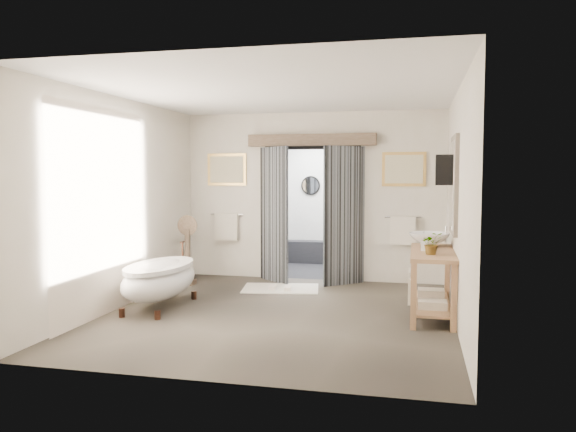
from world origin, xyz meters
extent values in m
plane|color=brown|center=(0.00, 0.00, 0.00)|extent=(5.00, 5.00, 0.00)
cube|color=silver|center=(0.00, -2.50, 1.45)|extent=(4.50, 0.02, 2.90)
cube|color=silver|center=(-2.25, 0.00, 1.45)|extent=(0.02, 5.00, 2.90)
cube|color=silver|center=(2.25, 0.00, 1.45)|extent=(0.02, 5.00, 2.90)
cube|color=silver|center=(-1.52, 2.50, 1.45)|extent=(1.45, 0.02, 2.90)
cube|color=silver|center=(1.52, 2.50, 1.45)|extent=(1.45, 0.02, 2.90)
cube|color=silver|center=(0.00, 2.50, 2.60)|extent=(1.60, 0.02, 0.60)
cube|color=silver|center=(0.00, 0.00, 2.90)|extent=(4.50, 5.00, 0.02)
cube|color=beige|center=(-2.20, -0.60, 1.35)|extent=(0.02, 2.20, 2.70)
cube|color=gray|center=(2.23, 0.36, 1.70)|extent=(0.05, 0.95, 1.25)
cube|color=silver|center=(2.19, 0.36, 1.70)|extent=(0.01, 0.80, 1.10)
cube|color=black|center=(2.13, 1.55, 1.90)|extent=(0.20, 0.20, 0.45)
sphere|color=#FFCC8C|center=(2.13, 1.55, 1.90)|extent=(0.10, 0.10, 0.10)
cube|color=black|center=(0.00, 3.50, 0.01)|extent=(2.20, 2.00, 0.01)
cube|color=silver|center=(0.00, 3.50, 2.50)|extent=(2.20, 2.00, 0.02)
cube|color=white|center=(0.00, 4.50, 1.25)|extent=(2.20, 0.02, 2.50)
cube|color=white|center=(-1.10, 3.50, 1.25)|extent=(0.02, 2.00, 2.50)
cube|color=white|center=(1.10, 3.50, 1.25)|extent=(0.02, 2.00, 2.50)
cube|color=black|center=(0.00, 4.32, 0.23)|extent=(2.00, 0.35, 0.45)
cylinder|color=silver|center=(-0.40, 4.47, 1.60)|extent=(0.40, 0.03, 0.40)
cylinder|color=silver|center=(0.40, 4.47, 1.60)|extent=(0.40, 0.03, 0.40)
cube|color=black|center=(-0.80, 2.50, 1.15)|extent=(0.07, 0.10, 2.30)
cube|color=black|center=(0.80, 2.50, 1.15)|extent=(0.07, 0.10, 2.30)
cube|color=black|center=(0.00, 2.50, 2.30)|extent=(1.67, 0.10, 0.07)
cube|color=black|center=(-0.60, 2.15, 1.15)|extent=(0.62, 0.57, 2.30)
cube|color=black|center=(0.60, 2.15, 1.15)|extent=(0.62, 0.57, 2.30)
cube|color=#725D4A|center=(0.00, 2.40, 2.42)|extent=(2.20, 0.20, 0.20)
cube|color=tan|center=(-1.55, 2.48, 1.92)|extent=(0.72, 0.03, 0.57)
cube|color=beige|center=(-1.55, 2.46, 1.92)|extent=(0.62, 0.01, 0.47)
cube|color=tan|center=(1.55, 2.48, 1.92)|extent=(0.72, 0.03, 0.57)
cube|color=beige|center=(1.55, 2.46, 1.92)|extent=(0.62, 0.01, 0.47)
cylinder|color=silver|center=(-1.55, 2.44, 1.12)|extent=(0.60, 0.02, 0.02)
cube|color=white|center=(-1.55, 2.42, 0.90)|extent=(0.42, 0.08, 0.48)
cylinder|color=silver|center=(1.55, 2.44, 1.12)|extent=(0.60, 0.02, 0.02)
cube|color=white|center=(1.55, 2.42, 0.90)|extent=(0.42, 0.08, 0.48)
cylinder|color=#381F14|center=(-1.91, -0.63, 0.06)|extent=(0.08, 0.08, 0.12)
cylinder|color=#381F14|center=(-1.41, -0.63, 0.06)|extent=(0.08, 0.08, 0.12)
cylinder|color=#381F14|center=(-1.91, 0.56, 0.06)|extent=(0.08, 0.08, 0.12)
cylinder|color=#381F14|center=(-1.41, 0.56, 0.06)|extent=(0.08, 0.08, 0.12)
ellipsoid|color=white|center=(-1.66, -0.04, 0.39)|extent=(0.76, 1.69, 0.54)
cylinder|color=#381F14|center=(-1.66, 0.74, 0.72)|extent=(0.03, 0.03, 0.22)
cube|color=#AB7D54|center=(1.75, -0.38, 0.42)|extent=(0.07, 0.07, 0.85)
cube|color=#AB7D54|center=(2.21, -0.38, 0.42)|extent=(0.07, 0.07, 0.85)
cube|color=#AB7D54|center=(1.75, 1.10, 0.42)|extent=(0.07, 0.07, 0.85)
cube|color=#AB7D54|center=(2.21, 1.10, 0.42)|extent=(0.07, 0.07, 0.85)
cube|color=#AB7D54|center=(1.98, 0.36, 0.82)|extent=(0.55, 1.60, 0.05)
cube|color=#AB7D54|center=(1.98, 0.36, 0.16)|extent=(0.45, 1.50, 0.03)
cylinder|color=silver|center=(1.71, 0.36, 0.60)|extent=(0.02, 1.40, 0.02)
cube|color=white|center=(1.71, 0.21, 0.40)|extent=(0.06, 0.34, 0.42)
cube|color=white|center=(1.98, 0.01, 0.23)|extent=(0.35, 0.25, 0.10)
cube|color=white|center=(1.98, 0.71, 0.23)|extent=(0.35, 0.25, 0.10)
cube|color=#725D4A|center=(-1.94, 1.57, 0.04)|extent=(0.22, 0.22, 0.08)
cylinder|color=#725D4A|center=(-1.94, 1.57, 0.51)|extent=(0.09, 0.09, 0.86)
cylinder|color=silver|center=(-1.94, 1.59, 0.99)|extent=(0.30, 0.02, 0.30)
cylinder|color=#725D4A|center=(-1.94, 1.58, 0.99)|extent=(0.34, 0.02, 0.34)
cube|color=beige|center=(-0.34, 1.57, 0.01)|extent=(1.31, 0.98, 0.01)
cube|color=beige|center=(-0.45, 1.48, 0.04)|extent=(0.14, 0.28, 0.05)
cube|color=beige|center=(-0.21, 1.48, 0.04)|extent=(0.14, 0.28, 0.05)
imported|color=white|center=(1.94, 0.78, 0.94)|extent=(0.63, 0.63, 0.19)
imported|color=gray|center=(1.95, 0.00, 0.99)|extent=(0.30, 0.28, 0.28)
imported|color=gray|center=(1.87, 0.34, 0.94)|extent=(0.10, 0.10, 0.18)
imported|color=gray|center=(1.87, 1.03, 0.94)|extent=(0.15, 0.15, 0.18)
camera|label=1|loc=(1.75, -7.07, 1.84)|focal=35.00mm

